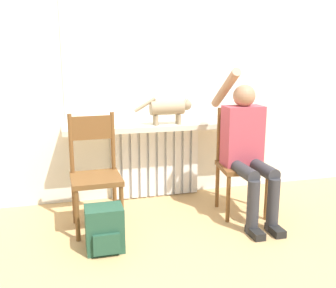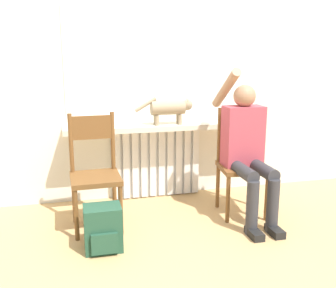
{
  "view_description": "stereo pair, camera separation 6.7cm",
  "coord_description": "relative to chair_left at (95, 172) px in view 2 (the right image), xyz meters",
  "views": [
    {
      "loc": [
        -0.87,
        -2.57,
        1.43
      ],
      "look_at": [
        0.0,
        0.67,
        0.65
      ],
      "focal_mm": 42.0,
      "sensor_mm": 36.0,
      "label": 1
    },
    {
      "loc": [
        -0.81,
        -2.58,
        1.43
      ],
      "look_at": [
        0.0,
        0.67,
        0.65
      ],
      "focal_mm": 42.0,
      "sensor_mm": 36.0,
      "label": 2
    }
  ],
  "objects": [
    {
      "name": "person",
      "position": [
        1.29,
        -0.12,
        0.17
      ],
      "size": [
        0.36,
        0.97,
        1.31
      ],
      "color": "#333338",
      "rests_on": "ground_plane"
    },
    {
      "name": "chair_left",
      "position": [
        0.0,
        0.0,
        0.0
      ],
      "size": [
        0.41,
        0.41,
        0.95
      ],
      "rotation": [
        0.0,
        0.0,
        0.03
      ],
      "color": "brown",
      "rests_on": "ground_plane"
    },
    {
      "name": "ground_plane",
      "position": [
        0.65,
        -0.56,
        -0.48
      ],
      "size": [
        12.0,
        12.0,
        0.0
      ],
      "primitive_type": "plane",
      "color": "tan"
    },
    {
      "name": "windowsill",
      "position": [
        0.65,
        0.48,
        0.26
      ],
      "size": [
        1.79,
        0.32,
        0.05
      ],
      "color": "beige",
      "rests_on": "radiator"
    },
    {
      "name": "chair_right",
      "position": [
        1.3,
        -0.0,
        0.0
      ],
      "size": [
        0.44,
        0.44,
        0.95
      ],
      "rotation": [
        0.0,
        0.0,
        -0.12
      ],
      "color": "brown",
      "rests_on": "ground_plane"
    },
    {
      "name": "window_glass",
      "position": [
        0.65,
        0.63,
        0.96
      ],
      "size": [
        1.72,
        0.01,
        1.34
      ],
      "color": "white",
      "rests_on": "windowsill"
    },
    {
      "name": "wall_with_window",
      "position": [
        0.65,
        0.67,
        0.87
      ],
      "size": [
        7.0,
        0.06,
        2.7
      ],
      "color": "white",
      "rests_on": "ground_plane"
    },
    {
      "name": "radiator",
      "position": [
        0.65,
        0.59,
        -0.12
      ],
      "size": [
        0.89,
        0.08,
        0.72
      ],
      "color": "white",
      "rests_on": "ground_plane"
    },
    {
      "name": "cat",
      "position": [
        0.75,
        0.42,
        0.45
      ],
      "size": [
        0.56,
        0.13,
        0.26
      ],
      "color": "#9E896B",
      "rests_on": "windowsill"
    },
    {
      "name": "backpack",
      "position": [
        0.02,
        -0.43,
        -0.31
      ],
      "size": [
        0.27,
        0.24,
        0.34
      ],
      "color": "#234C38",
      "rests_on": "ground_plane"
    }
  ]
}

